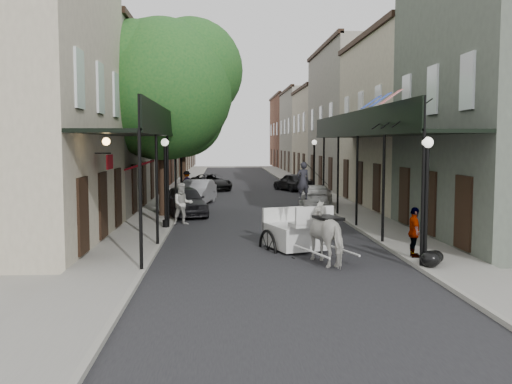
{
  "coord_description": "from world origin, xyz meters",
  "views": [
    {
      "loc": [
        -1.72,
        -17.89,
        3.68
      ],
      "look_at": [
        -0.32,
        5.79,
        1.6
      ],
      "focal_mm": 40.0,
      "sensor_mm": 36.0,
      "label": 1
    }
  ],
  "objects": [
    {
      "name": "carriage",
      "position": [
        0.61,
        1.7,
        1.19
      ],
      "size": [
        2.44,
        3.04,
        3.06
      ],
      "rotation": [
        0.0,
        0.0,
        0.33
      ],
      "color": "black",
      "rests_on": "ground"
    },
    {
      "name": "tree_near",
      "position": [
        -4.2,
        10.18,
        6.49
      ],
      "size": [
        7.31,
        6.8,
        9.63
      ],
      "color": "#382619",
      "rests_on": "sidewalk_left"
    },
    {
      "name": "horse",
      "position": [
        1.52,
        -1.0,
        0.91
      ],
      "size": [
        1.63,
        2.37,
        1.83
      ],
      "primitive_type": "imported",
      "rotation": [
        0.0,
        0.0,
        3.47
      ],
      "color": "beige",
      "rests_on": "ground"
    },
    {
      "name": "car_left_far",
      "position": [
        -2.6,
        25.75,
        0.63
      ],
      "size": [
        3.69,
        4.97,
        1.25
      ],
      "primitive_type": "imported",
      "rotation": [
        0.0,
        0.0,
        0.41
      ],
      "color": "black",
      "rests_on": "ground"
    },
    {
      "name": "sidewalk_left",
      "position": [
        -5.0,
        20.0,
        0.06
      ],
      "size": [
        2.2,
        90.0,
        0.12
      ],
      "primitive_type": "cube",
      "color": "gray",
      "rests_on": "ground"
    },
    {
      "name": "car_right_near",
      "position": [
        3.6,
        14.0,
        0.64
      ],
      "size": [
        2.63,
        4.67,
        1.28
      ],
      "primitive_type": "imported",
      "rotation": [
        0.0,
        0.0,
        2.94
      ],
      "color": "silver",
      "rests_on": "ground"
    },
    {
      "name": "sidewalk_right",
      "position": [
        5.0,
        20.0,
        0.06
      ],
      "size": [
        2.2,
        90.0,
        0.12
      ],
      "primitive_type": "cube",
      "color": "gray",
      "rests_on": "ground"
    },
    {
      "name": "tree_far",
      "position": [
        -4.25,
        24.18,
        5.84
      ],
      "size": [
        6.45,
        6.0,
        8.61
      ],
      "color": "#382619",
      "rests_on": "sidewalk_left"
    },
    {
      "name": "lamppost_right_near",
      "position": [
        4.1,
        -2.0,
        2.05
      ],
      "size": [
        0.32,
        0.32,
        3.71
      ],
      "color": "black",
      "rests_on": "sidewalk_right"
    },
    {
      "name": "lamppost_right_far",
      "position": [
        4.1,
        18.0,
        2.05
      ],
      "size": [
        0.32,
        0.32,
        3.71
      ],
      "color": "black",
      "rests_on": "sidewalk_right"
    },
    {
      "name": "car_right_far",
      "position": [
        3.6,
        24.91,
        0.69
      ],
      "size": [
        2.99,
        4.34,
        1.37
      ],
      "primitive_type": "imported",
      "rotation": [
        0.0,
        0.0,
        3.52
      ],
      "color": "black",
      "rests_on": "ground"
    },
    {
      "name": "car_left_mid",
      "position": [
        -3.24,
        15.65,
        0.73
      ],
      "size": [
        2.32,
        4.63,
        1.46
      ],
      "primitive_type": "imported",
      "rotation": [
        0.0,
        0.0,
        -0.18
      ],
      "color": "#9C9BA0",
      "rests_on": "ground"
    },
    {
      "name": "lamppost_left",
      "position": [
        -4.1,
        6.0,
        2.05
      ],
      "size": [
        0.32,
        0.32,
        3.71
      ],
      "color": "black",
      "rests_on": "sidewalk_left"
    },
    {
      "name": "trash_bags",
      "position": [
        4.32,
        -2.03,
        0.34
      ],
      "size": [
        0.83,
        0.98,
        0.48
      ],
      "color": "black",
      "rests_on": "sidewalk_right"
    },
    {
      "name": "ground",
      "position": [
        0.0,
        0.0,
        0.0
      ],
      "size": [
        140.0,
        140.0,
        0.0
      ],
      "primitive_type": "plane",
      "color": "gray",
      "rests_on": "ground"
    },
    {
      "name": "gallery_left",
      "position": [
        -4.79,
        6.98,
        4.05
      ],
      "size": [
        2.2,
        18.05,
        4.88
      ],
      "color": "black",
      "rests_on": "sidewalk_left"
    },
    {
      "name": "pedestrian_walking",
      "position": [
        -3.5,
        7.46,
        0.94
      ],
      "size": [
        1.09,
        0.96,
        1.88
      ],
      "primitive_type": "imported",
      "rotation": [
        0.0,
        0.0,
        0.31
      ],
      "color": "#BAB8AF",
      "rests_on": "ground"
    },
    {
      "name": "gallery_right",
      "position": [
        4.79,
        6.98,
        4.05
      ],
      "size": [
        2.2,
        18.05,
        4.88
      ],
      "color": "black",
      "rests_on": "sidewalk_right"
    },
    {
      "name": "building_row_right",
      "position": [
        8.6,
        30.0,
        5.25
      ],
      "size": [
        5.0,
        80.0,
        10.5
      ],
      "primitive_type": "cube",
      "color": "gray",
      "rests_on": "ground"
    },
    {
      "name": "car_left_near",
      "position": [
        -3.6,
        10.64,
        0.75
      ],
      "size": [
        2.75,
        4.69,
        1.5
      ],
      "primitive_type": "imported",
      "rotation": [
        0.0,
        0.0,
        0.24
      ],
      "color": "black",
      "rests_on": "ground"
    },
    {
      "name": "pedestrian_sidewalk_left",
      "position": [
        -4.2,
        21.91,
        0.91
      ],
      "size": [
        1.17,
        1.01,
        1.57
      ],
      "primitive_type": "imported",
      "rotation": [
        0.0,
        0.0,
        3.66
      ],
      "color": "gray",
      "rests_on": "sidewalk_left"
    },
    {
      "name": "road",
      "position": [
        0.0,
        20.0,
        0.01
      ],
      "size": [
        8.0,
        90.0,
        0.01
      ],
      "primitive_type": "cube",
      "color": "black",
      "rests_on": "ground"
    },
    {
      "name": "pedestrian_sidewalk_right",
      "position": [
        4.2,
        -0.78,
        0.9
      ],
      "size": [
        0.48,
        0.95,
        1.56
      ],
      "primitive_type": "imported",
      "rotation": [
        0.0,
        0.0,
        1.46
      ],
      "color": "gray",
      "rests_on": "sidewalk_right"
    },
    {
      "name": "building_row_left",
      "position": [
        -8.6,
        30.0,
        5.25
      ],
      "size": [
        5.0,
        80.0,
        10.5
      ],
      "primitive_type": "cube",
      "color": "#C1B69A",
      "rests_on": "ground"
    }
  ]
}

